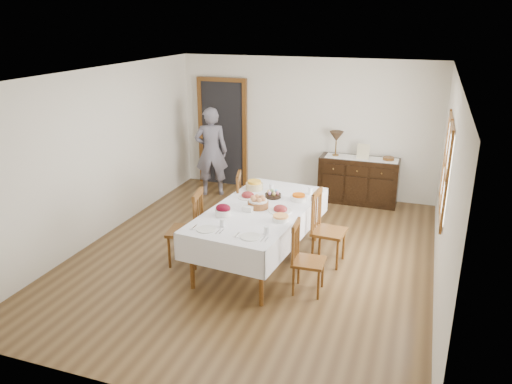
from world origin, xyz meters
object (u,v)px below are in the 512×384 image
(dining_table, at_px, (260,214))
(chair_right_near, at_px, (305,257))
(table_lamp, at_px, (336,137))
(chair_left_far, at_px, (230,206))
(chair_right_far, at_px, (325,227))
(chair_left_near, at_px, (189,227))
(person, at_px, (211,149))
(sideboard, at_px, (358,180))

(dining_table, relative_size, chair_right_near, 2.69)
(dining_table, bearing_deg, table_lamp, 85.76)
(chair_left_far, relative_size, table_lamp, 2.33)
(chair_right_far, bearing_deg, chair_left_near, 114.62)
(dining_table, height_order, person, person)
(sideboard, distance_m, person, 2.83)
(chair_left_far, distance_m, sideboard, 2.81)
(chair_left_far, bearing_deg, sideboard, 128.18)
(chair_left_far, xyz_separation_m, table_lamp, (1.20, 2.27, 0.67))
(dining_table, bearing_deg, person, 132.24)
(chair_left_near, xyz_separation_m, chair_right_near, (1.71, -0.21, -0.08))
(chair_right_near, relative_size, chair_right_far, 0.89)
(sideboard, bearing_deg, chair_right_far, -92.03)
(chair_right_near, bearing_deg, person, 38.51)
(dining_table, height_order, chair_left_near, chair_left_near)
(person, bearing_deg, sideboard, 168.35)
(chair_right_near, distance_m, chair_right_far, 0.88)
(chair_left_near, xyz_separation_m, person, (-0.88, 2.77, 0.37))
(dining_table, height_order, chair_left_far, chair_left_far)
(person, bearing_deg, chair_right_far, 120.48)
(chair_left_near, xyz_separation_m, sideboard, (1.87, 3.23, -0.12))
(dining_table, xyz_separation_m, person, (-1.80, 2.43, 0.18))
(chair_left_near, bearing_deg, dining_table, 100.52)
(chair_right_near, distance_m, person, 3.97)
(dining_table, xyz_separation_m, chair_right_far, (0.86, 0.32, -0.20))
(dining_table, xyz_separation_m, table_lamp, (0.50, 2.89, 0.49))
(chair_left_far, bearing_deg, table_lamp, 136.31)
(dining_table, distance_m, chair_right_near, 1.00)
(chair_left_near, height_order, person, person)
(chair_right_far, height_order, person, person)
(person, bearing_deg, dining_table, 105.46)
(chair_right_near, bearing_deg, sideboard, -5.19)
(chair_left_near, bearing_deg, sideboard, 139.89)
(person, bearing_deg, chair_right_near, 109.80)
(chair_right_far, height_order, sideboard, chair_right_far)
(chair_right_far, distance_m, sideboard, 2.57)
(dining_table, distance_m, chair_left_near, 1.00)
(chair_left_far, distance_m, chair_right_far, 1.59)
(chair_left_near, bearing_deg, chair_right_far, 100.40)
(dining_table, relative_size, person, 1.37)
(table_lamp, bearing_deg, chair_left_near, -113.79)
(chair_right_near, bearing_deg, chair_right_far, -7.29)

